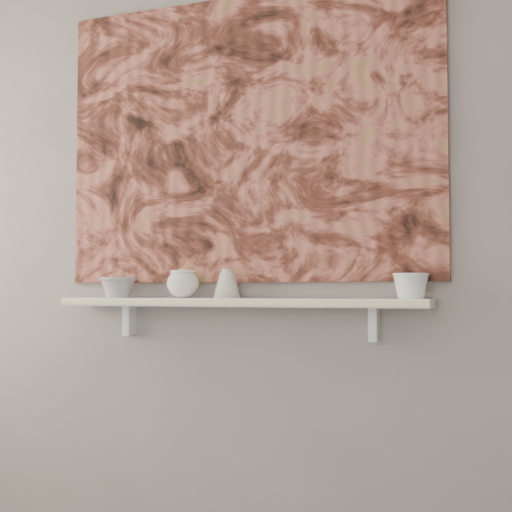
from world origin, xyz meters
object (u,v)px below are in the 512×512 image
at_px(shelf, 237,302).
at_px(painting, 245,138).
at_px(bell_vessel, 227,283).
at_px(bowl_grey, 118,287).
at_px(cup_cream, 183,284).
at_px(bowl_white, 411,286).

xyz_separation_m(shelf, painting, (0.00, 0.08, 0.62)).
height_order(painting, bell_vessel, painting).
distance_m(painting, bowl_grey, 0.76).
xyz_separation_m(bowl_grey, bell_vessel, (0.46, 0.00, 0.01)).
xyz_separation_m(shelf, cup_cream, (-0.22, 0.00, 0.07)).
xyz_separation_m(bell_vessel, bowl_white, (0.67, 0.00, -0.01)).
relative_size(painting, bell_vessel, 13.72).
distance_m(painting, cup_cream, 0.60).
height_order(bowl_grey, bowl_white, bowl_white).
distance_m(painting, bowl_white, 0.85).
bearing_deg(cup_cream, bowl_white, 0.00).
relative_size(bowl_grey, cup_cream, 1.22).
bearing_deg(shelf, bowl_grey, 180.00).
height_order(shelf, bowl_grey, bowl_grey).
height_order(painting, bowl_grey, painting).
bearing_deg(shelf, bell_vessel, 180.00).
distance_m(bell_vessel, bowl_white, 0.67).
xyz_separation_m(cup_cream, bell_vessel, (0.18, 0.00, 0.00)).
height_order(painting, cup_cream, painting).
bearing_deg(bowl_white, bell_vessel, 180.00).
xyz_separation_m(cup_cream, bowl_white, (0.85, 0.00, -0.01)).
distance_m(bowl_grey, cup_cream, 0.28).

